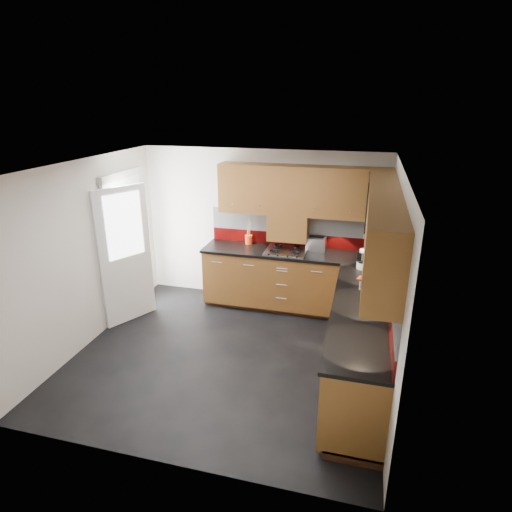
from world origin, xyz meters
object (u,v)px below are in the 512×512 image
(toaster, at_px, (316,244))
(food_processor, at_px, (363,260))
(gas_hob, at_px, (286,251))
(utensil_pot, at_px, (249,238))

(toaster, distance_m, food_processor, 0.91)
(gas_hob, xyz_separation_m, food_processor, (1.13, -0.40, 0.11))
(toaster, xyz_separation_m, food_processor, (0.70, -0.58, 0.02))
(food_processor, bearing_deg, utensil_pot, 160.83)
(gas_hob, xyz_separation_m, utensil_pot, (-0.63, 0.22, 0.08))
(gas_hob, height_order, utensil_pot, utensil_pot)
(gas_hob, distance_m, toaster, 0.47)
(gas_hob, xyz_separation_m, toaster, (0.43, 0.19, 0.09))
(toaster, bearing_deg, food_processor, -39.73)
(utensil_pot, height_order, food_processor, utensil_pot)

